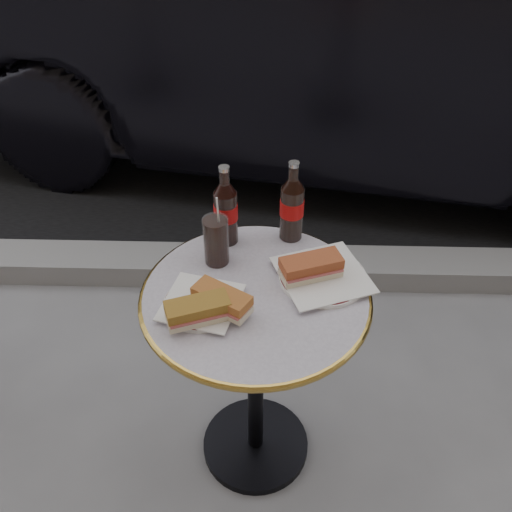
{
  "coord_description": "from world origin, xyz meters",
  "views": [
    {
      "loc": [
        0.03,
        -1.1,
        1.78
      ],
      "look_at": [
        0.0,
        0.05,
        0.82
      ],
      "focal_mm": 40.0,
      "sensor_mm": 36.0,
      "label": 1
    }
  ],
  "objects_px": {
    "plate_right": "(322,277)",
    "cola_bottle_left": "(225,205)",
    "parked_car": "(343,22)",
    "cola_bottle_right": "(292,201)",
    "plate_left": "(201,304)",
    "cola_glass": "(216,241)",
    "bistro_table": "(256,380)"
  },
  "relations": [
    {
      "from": "cola_bottle_left",
      "to": "cola_glass",
      "type": "relative_size",
      "value": 1.72
    },
    {
      "from": "cola_bottle_left",
      "to": "cola_glass",
      "type": "distance_m",
      "value": 0.11
    },
    {
      "from": "cola_bottle_right",
      "to": "parked_car",
      "type": "xyz_separation_m",
      "value": [
        0.32,
        1.86,
        -0.08
      ]
    },
    {
      "from": "cola_glass",
      "to": "plate_right",
      "type": "bearing_deg",
      "value": -12.97
    },
    {
      "from": "bistro_table",
      "to": "parked_car",
      "type": "xyz_separation_m",
      "value": [
        0.41,
        2.11,
        0.42
      ]
    },
    {
      "from": "cola_bottle_right",
      "to": "parked_car",
      "type": "distance_m",
      "value": 1.89
    },
    {
      "from": "cola_bottle_left",
      "to": "bistro_table",
      "type": "bearing_deg",
      "value": -68.02
    },
    {
      "from": "bistro_table",
      "to": "cola_glass",
      "type": "xyz_separation_m",
      "value": [
        -0.11,
        0.13,
        0.44
      ]
    },
    {
      "from": "cola_glass",
      "to": "cola_bottle_right",
      "type": "bearing_deg",
      "value": 29.95
    },
    {
      "from": "cola_glass",
      "to": "parked_car",
      "type": "relative_size",
      "value": 0.03
    },
    {
      "from": "cola_bottle_left",
      "to": "plate_right",
      "type": "bearing_deg",
      "value": -30.98
    },
    {
      "from": "cola_bottle_left",
      "to": "cola_bottle_right",
      "type": "bearing_deg",
      "value": 7.51
    },
    {
      "from": "cola_bottle_left",
      "to": "cola_bottle_right",
      "type": "height_order",
      "value": "cola_bottle_right"
    },
    {
      "from": "plate_right",
      "to": "cola_bottle_right",
      "type": "bearing_deg",
      "value": 113.9
    },
    {
      "from": "plate_right",
      "to": "parked_car",
      "type": "distance_m",
      "value": 2.06
    },
    {
      "from": "plate_right",
      "to": "bistro_table",
      "type": "bearing_deg",
      "value": -160.88
    },
    {
      "from": "bistro_table",
      "to": "cola_bottle_left",
      "type": "bearing_deg",
      "value": 111.98
    },
    {
      "from": "cola_bottle_right",
      "to": "cola_glass",
      "type": "height_order",
      "value": "cola_bottle_right"
    },
    {
      "from": "bistro_table",
      "to": "plate_right",
      "type": "bearing_deg",
      "value": 19.12
    },
    {
      "from": "parked_car",
      "to": "plate_right",
      "type": "bearing_deg",
      "value": -176.43
    },
    {
      "from": "plate_left",
      "to": "plate_right",
      "type": "height_order",
      "value": "plate_right"
    },
    {
      "from": "parked_car",
      "to": "cola_bottle_right",
      "type": "bearing_deg",
      "value": -179.61
    },
    {
      "from": "plate_right",
      "to": "plate_left",
      "type": "bearing_deg",
      "value": -160.49
    },
    {
      "from": "cola_bottle_right",
      "to": "plate_left",
      "type": "bearing_deg",
      "value": -128.07
    },
    {
      "from": "plate_left",
      "to": "plate_right",
      "type": "xyz_separation_m",
      "value": [
        0.32,
        0.11,
        0.0
      ]
    },
    {
      "from": "plate_right",
      "to": "cola_glass",
      "type": "bearing_deg",
      "value": 167.03
    },
    {
      "from": "plate_left",
      "to": "cola_bottle_left",
      "type": "distance_m",
      "value": 0.31
    },
    {
      "from": "plate_left",
      "to": "cola_bottle_right",
      "type": "relative_size",
      "value": 0.78
    },
    {
      "from": "cola_bottle_left",
      "to": "cola_glass",
      "type": "bearing_deg",
      "value": -102.3
    },
    {
      "from": "cola_bottle_left",
      "to": "cola_bottle_right",
      "type": "distance_m",
      "value": 0.19
    },
    {
      "from": "cola_bottle_right",
      "to": "cola_glass",
      "type": "bearing_deg",
      "value": -150.05
    },
    {
      "from": "plate_right",
      "to": "cola_bottle_left",
      "type": "xyz_separation_m",
      "value": [
        -0.27,
        0.16,
        0.12
      ]
    }
  ]
}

